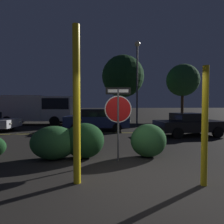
{
  "coord_description": "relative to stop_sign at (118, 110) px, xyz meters",
  "views": [
    {
      "loc": [
        -0.95,
        -3.94,
        1.76
      ],
      "look_at": [
        -0.22,
        5.26,
        1.43
      ],
      "focal_mm": 28.0,
      "sensor_mm": 36.0,
      "label": 1
    }
  ],
  "objects": [
    {
      "name": "passing_car_2",
      "position": [
        -0.72,
        6.95,
        -0.87
      ],
      "size": [
        4.65,
        2.32,
        1.52
      ],
      "rotation": [
        0.0,
        0.0,
        -1.65
      ],
      "color": "navy",
      "rests_on": "ground_plane"
    },
    {
      "name": "stop_sign",
      "position": [
        0.0,
        0.0,
        0.0
      ],
      "size": [
        0.85,
        0.11,
        2.34
      ],
      "rotation": [
        0.0,
        0.0,
        -0.1
      ],
      "color": "#4C4C51",
      "rests_on": "ground_plane"
    },
    {
      "name": "ground_plane",
      "position": [
        0.32,
        -1.56,
        -1.63
      ],
      "size": [
        260.0,
        260.0,
        0.0
      ],
      "primitive_type": "plane",
      "color": "black"
    },
    {
      "name": "hedge_bush_3",
      "position": [
        1.08,
        0.33,
        -1.07
      ],
      "size": [
        1.23,
        0.89,
        1.13
      ],
      "primitive_type": "ellipsoid",
      "color": "#2D6633",
      "rests_on": "ground_plane"
    },
    {
      "name": "delivery_truck",
      "position": [
        -6.2,
        11.22,
        -0.08
      ],
      "size": [
        6.93,
        2.9,
        2.67
      ],
      "rotation": [
        0.0,
        0.0,
        -1.63
      ],
      "color": "silver",
      "rests_on": "ground_plane"
    },
    {
      "name": "hedge_bush_2",
      "position": [
        -1.1,
        0.38,
        -1.04
      ],
      "size": [
        1.33,
        1.0,
        1.18
      ],
      "primitive_type": "ellipsoid",
      "color": "#19421E",
      "rests_on": "ground_plane"
    },
    {
      "name": "passing_car_3",
      "position": [
        4.65,
        4.31,
        -0.96
      ],
      "size": [
        4.0,
        2.1,
        1.33
      ],
      "rotation": [
        0.0,
        0.0,
        -1.5
      ],
      "color": "black",
      "rests_on": "ground_plane"
    },
    {
      "name": "tree_1",
      "position": [
        9.09,
        14.05,
        3.05
      ],
      "size": [
        3.68,
        3.68,
        6.54
      ],
      "color": "#422D1E",
      "rests_on": "ground_plane"
    },
    {
      "name": "hedge_bush_1",
      "position": [
        -2.09,
        0.31,
        -1.09
      ],
      "size": [
        1.51,
        1.02,
        1.1
      ],
      "primitive_type": "ellipsoid",
      "color": "#285B2D",
      "rests_on": "ground_plane"
    },
    {
      "name": "street_lamp",
      "position": [
        3.01,
        10.72,
        3.7
      ],
      "size": [
        0.53,
        0.53,
        7.78
      ],
      "color": "#4C4C51",
      "rests_on": "ground_plane"
    },
    {
      "name": "yellow_pole_right",
      "position": [
        1.7,
        -1.87,
        -0.32
      ],
      "size": [
        0.13,
        0.13,
        2.63
      ],
      "primitive_type": "cylinder",
      "color": "yellow",
      "rests_on": "ground_plane"
    },
    {
      "name": "road_center_stripe",
      "position": [
        0.32,
        5.64,
        -1.63
      ],
      "size": [
        37.11,
        0.12,
        0.01
      ],
      "primitive_type": "cube",
      "color": "gold",
      "rests_on": "ground_plane"
    },
    {
      "name": "yellow_pole_left",
      "position": [
        -1.11,
        -1.53,
        0.15
      ],
      "size": [
        0.17,
        0.17,
        3.56
      ],
      "primitive_type": "cylinder",
      "color": "yellow",
      "rests_on": "ground_plane"
    },
    {
      "name": "tree_2",
      "position": [
        2.09,
        13.75,
        3.35
      ],
      "size": [
        4.62,
        4.62,
        7.3
      ],
      "color": "#422D1E",
      "rests_on": "ground_plane"
    }
  ]
}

